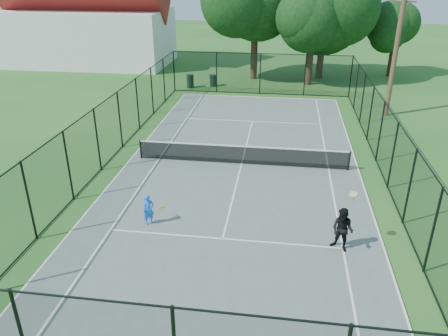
# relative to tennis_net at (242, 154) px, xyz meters

# --- Properties ---
(ground) EXTENTS (120.00, 120.00, 0.00)m
(ground) POSITION_rel_tennis_net_xyz_m (0.00, 0.00, -0.58)
(ground) COLOR #20551D
(tennis_court) EXTENTS (11.00, 24.00, 0.06)m
(tennis_court) POSITION_rel_tennis_net_xyz_m (0.00, 0.00, -0.55)
(tennis_court) COLOR #586860
(tennis_court) RESTS_ON ground
(tennis_net) EXTENTS (10.08, 0.08, 0.95)m
(tennis_net) POSITION_rel_tennis_net_xyz_m (0.00, 0.00, 0.00)
(tennis_net) COLOR black
(tennis_net) RESTS_ON tennis_court
(fence) EXTENTS (13.10, 26.10, 3.00)m
(fence) POSITION_rel_tennis_net_xyz_m (0.00, 0.00, 0.92)
(fence) COLOR black
(fence) RESTS_ON ground
(tree_near_left) EXTENTS (6.81, 6.81, 8.88)m
(tree_near_left) POSITION_rel_tennis_net_xyz_m (-0.85, 17.87, 4.88)
(tree_near_left) COLOR #332114
(tree_near_left) RESTS_ON ground
(tree_near_mid) EXTENTS (5.58, 5.58, 7.29)m
(tree_near_mid) POSITION_rel_tennis_net_xyz_m (3.67, 16.48, 3.91)
(tree_near_mid) COLOR #332114
(tree_near_mid) RESTS_ON ground
(tree_near_right) EXTENTS (6.82, 6.82, 9.41)m
(tree_near_right) POSITION_rel_tennis_net_xyz_m (4.70, 19.00, 5.41)
(tree_near_right) COLOR #332114
(tree_near_right) RESTS_ON ground
(tree_far_right) EXTENTS (4.16, 4.16, 5.50)m
(tree_far_right) POSITION_rel_tennis_net_xyz_m (10.81, 20.37, 2.82)
(tree_far_right) COLOR #332114
(tree_far_right) RESTS_ON ground
(building) EXTENTS (15.30, 8.15, 11.87)m
(building) POSITION_rel_tennis_net_xyz_m (-17.00, 22.00, 4.35)
(building) COLOR silver
(building) RESTS_ON ground
(trash_bin_left) EXTENTS (0.58, 0.58, 1.03)m
(trash_bin_left) POSITION_rel_tennis_net_xyz_m (-5.51, 14.07, -0.06)
(trash_bin_left) COLOR black
(trash_bin_left) RESTS_ON ground
(trash_bin_right) EXTENTS (0.58, 0.58, 0.91)m
(trash_bin_right) POSITION_rel_tennis_net_xyz_m (-3.83, 14.80, -0.12)
(trash_bin_right) COLOR black
(trash_bin_right) RESTS_ON ground
(utility_pole) EXTENTS (1.40, 0.30, 7.53)m
(utility_pole) POSITION_rel_tennis_net_xyz_m (8.37, 9.00, 3.25)
(utility_pole) COLOR #4C3823
(utility_pole) RESTS_ON ground
(player_blue) EXTENTS (0.84, 0.49, 1.18)m
(player_blue) POSITION_rel_tennis_net_xyz_m (-2.81, -5.80, 0.07)
(player_blue) COLOR blue
(player_blue) RESTS_ON tennis_court
(player_black) EXTENTS (0.95, 0.96, 2.02)m
(player_black) POSITION_rel_tennis_net_xyz_m (4.00, -6.47, 0.26)
(player_black) COLOR black
(player_black) RESTS_ON tennis_court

